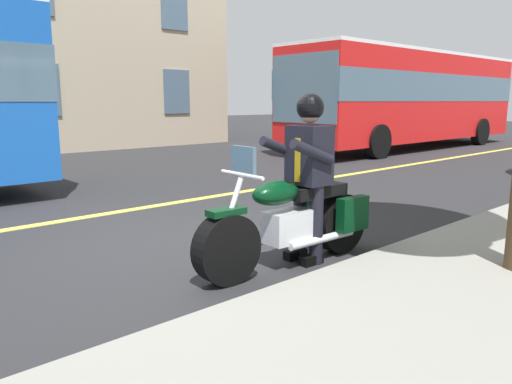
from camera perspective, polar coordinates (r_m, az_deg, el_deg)
ground_plane at (r=5.95m, az=-8.58°, el=-5.79°), size 80.00×80.00×0.00m
lane_center_stripe at (r=7.65m, az=-16.93°, el=-2.43°), size 60.00×0.16×0.01m
motorcycle_main at (r=5.00m, az=4.44°, el=-3.49°), size 2.22×0.65×1.26m
rider_main at (r=5.03m, az=6.07°, el=3.33°), size 0.64×0.57×1.74m
bus_far at (r=18.36m, az=17.39°, el=10.75°), size 11.05×2.70×3.30m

